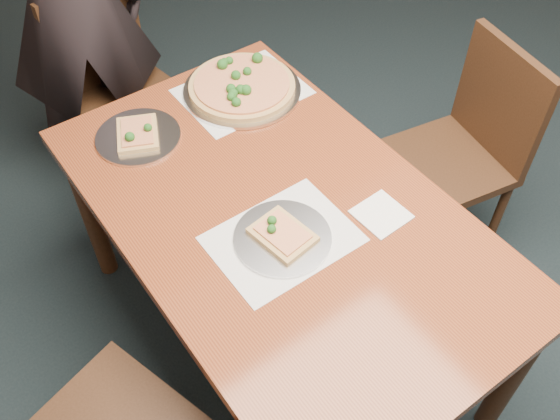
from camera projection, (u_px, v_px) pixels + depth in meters
ground at (435, 410)px, 2.22m from camera, size 8.00×8.00×0.00m
dining_table at (280, 230)px, 1.92m from camera, size 0.90×1.50×0.75m
chair_far at (118, 82)px, 2.63m from camera, size 0.48×0.48×0.91m
chair_right at (465, 145)px, 2.37m from camera, size 0.49×0.49×0.91m
diner at (70, 6)px, 2.39m from camera, size 0.71×0.56×1.71m
placemat_main at (242, 92)px, 2.21m from camera, size 0.42×0.32×0.00m
placemat_near at (283, 239)px, 1.78m from camera, size 0.40×0.30×0.00m
pizza_pan at (242, 86)px, 2.20m from camera, size 0.42×0.42×0.07m
slice_plate_near at (282, 236)px, 1.77m from camera, size 0.28×0.28×0.05m
slice_plate_far at (138, 135)px, 2.05m from camera, size 0.28×0.28×0.06m
napkin at (381, 214)px, 1.83m from camera, size 0.15×0.15×0.01m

